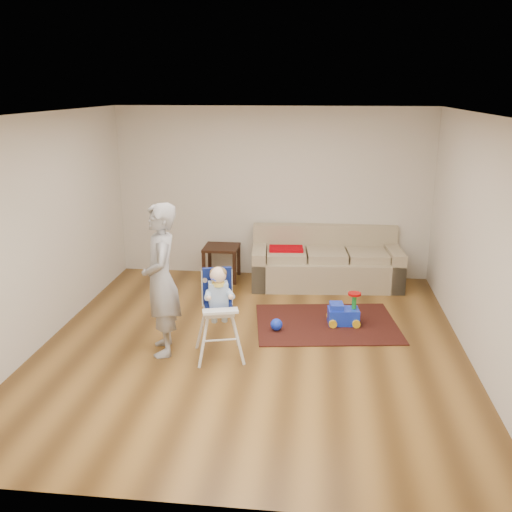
# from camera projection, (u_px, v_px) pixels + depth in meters

# --- Properties ---
(ground) EXTENTS (5.50, 5.50, 0.00)m
(ground) POSITION_uv_depth(u_px,v_px,m) (252.00, 345.00, 6.84)
(ground) COLOR #543716
(ground) RESTS_ON ground
(room_envelope) EXTENTS (5.04, 5.52, 2.72)m
(room_envelope) POSITION_uv_depth(u_px,v_px,m) (257.00, 183.00, 6.80)
(room_envelope) COLOR silver
(room_envelope) RESTS_ON ground
(sofa) EXTENTS (2.35, 1.12, 0.88)m
(sofa) POSITION_uv_depth(u_px,v_px,m) (326.00, 258.00, 8.81)
(sofa) COLOR gray
(sofa) RESTS_ON ground
(side_table) EXTENTS (0.54, 0.54, 0.54)m
(side_table) POSITION_uv_depth(u_px,v_px,m) (222.00, 263.00, 9.12)
(side_table) COLOR black
(side_table) RESTS_ON ground
(area_rug) EXTENTS (1.97, 1.59, 0.01)m
(area_rug) POSITION_uv_depth(u_px,v_px,m) (327.00, 323.00, 7.45)
(area_rug) COLOR black
(area_rug) RESTS_ON ground
(ride_on_toy) EXTENTS (0.42, 0.32, 0.43)m
(ride_on_toy) POSITION_uv_depth(u_px,v_px,m) (344.00, 308.00, 7.37)
(ride_on_toy) COLOR #193AEE
(ride_on_toy) RESTS_ON area_rug
(toy_ball) EXTENTS (0.15, 0.15, 0.15)m
(toy_ball) POSITION_uv_depth(u_px,v_px,m) (276.00, 325.00, 7.20)
(toy_ball) COLOR #193AEE
(toy_ball) RESTS_ON area_rug
(high_chair) EXTENTS (0.61, 0.61, 1.08)m
(high_chair) POSITION_uv_depth(u_px,v_px,m) (219.00, 314.00, 6.41)
(high_chair) COLOR white
(high_chair) RESTS_ON ground
(adult) EXTENTS (0.60, 0.74, 1.76)m
(adult) POSITION_uv_depth(u_px,v_px,m) (161.00, 280.00, 6.44)
(adult) COLOR #99999C
(adult) RESTS_ON ground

